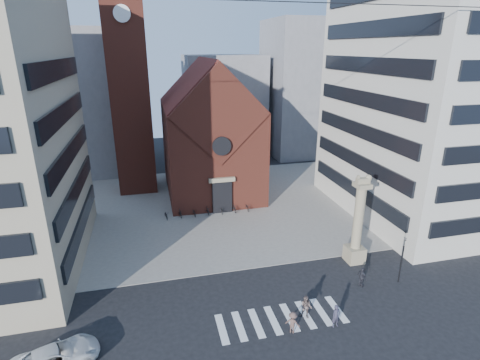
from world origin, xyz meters
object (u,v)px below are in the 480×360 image
white_car (55,358)px  pedestrian_0 (336,316)px  lion_column (357,228)px  scooter_0 (166,215)px  traffic_light (402,259)px  pedestrian_1 (306,307)px  pedestrian_2 (362,277)px

white_car → pedestrian_0: size_ratio=3.01×
lion_column → scooter_0: 21.93m
traffic_light → pedestrian_0: bearing=-155.0°
white_car → scooter_0: bearing=-40.8°
pedestrian_0 → pedestrian_1: 2.23m
traffic_light → pedestrian_2: 3.75m
lion_column → pedestrian_1: bearing=-140.6°
lion_column → scooter_0: size_ratio=5.28×
pedestrian_1 → pedestrian_2: (6.18, 2.53, -0.05)m
pedestrian_0 → lion_column: bearing=45.2°
lion_column → pedestrian_2: lion_column is taller
lion_column → traffic_light: (1.99, -4.00, -1.17)m
white_car → pedestrian_1: (17.23, 0.52, 0.18)m
traffic_light → pedestrian_2: traffic_light is taller
white_car → scooter_0: size_ratio=3.23×
scooter_0 → white_car: bearing=-117.9°
lion_column → traffic_light: bearing=-63.5°
pedestrian_2 → white_car: bearing=82.4°
traffic_light → pedestrian_1: traffic_light is taller
white_car → pedestrian_1: pedestrian_1 is taller
pedestrian_0 → pedestrian_1: size_ratio=0.96×
traffic_light → white_car: bearing=-174.0°
pedestrian_2 → scooter_0: pedestrian_2 is taller
lion_column → pedestrian_0: 10.02m
lion_column → scooter_0: lion_column is taller
pedestrian_2 → pedestrian_0: bearing=116.5°
traffic_light → white_car: size_ratio=0.81×
scooter_0 → lion_column: bearing=-45.8°
pedestrian_1 → lion_column: bearing=76.0°
lion_column → white_car: 25.93m
lion_column → pedestrian_2: 4.79m
pedestrian_1 → scooter_0: size_ratio=1.12×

